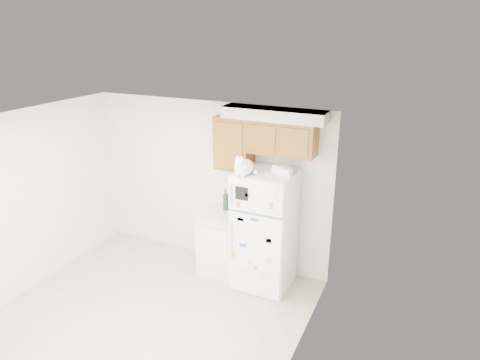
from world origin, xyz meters
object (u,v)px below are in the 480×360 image
Objects in this scene: bottle_green at (225,199)px; bottle_amber at (231,203)px; storage_box_front at (286,172)px; refrigerator at (265,230)px; storage_box_back at (280,169)px; base_counter at (223,242)px; cat at (243,167)px.

bottle_amber is at bearing -10.27° from bottle_green.
storage_box_front is 0.44× the size of bottle_green.
refrigerator is 0.92m from storage_box_back.
storage_box_back is 1.13m from bottle_green.
base_counter is 2.15× the size of cat.
storage_box_back is at bearing 16.05° from refrigerator.
base_counter is 1.61m from storage_box_front.
bottle_amber is (-0.62, 0.23, 0.20)m from refrigerator.
refrigerator is 11.33× the size of storage_box_front.
storage_box_back is 0.12m from storage_box_front.
storage_box_back is (0.40, 0.29, -0.06)m from cat.
base_counter is at bearing -114.71° from bottle_amber.
base_counter is 0.62m from bottle_amber.
base_counter is at bearing -78.84° from bottle_green.
bottle_green is at bearing -175.33° from storage_box_back.
storage_box_front is (0.97, -0.09, 1.28)m from base_counter.
storage_box_back is at bearing 153.67° from storage_box_front.
bottle_amber is at bearing 172.28° from storage_box_front.
storage_box_front is 1.16m from bottle_amber.
storage_box_front is at bearing -3.37° from refrigerator.
base_counter is 2.73× the size of bottle_green.
refrigerator is 1.01m from cat.
storage_box_back is 0.53× the size of bottle_green.
base_counter is at bearing 173.91° from refrigerator.
cat reaches higher than refrigerator.
cat is at bearing -148.70° from storage_box_front.
storage_box_back reaches higher than refrigerator.
cat is at bearing -132.60° from refrigerator.
storage_box_back is 0.67× the size of bottle_amber.
cat reaches higher than bottle_amber.
storage_box_front is at bearing -16.91° from storage_box_back.
storage_box_back is at bearing -12.09° from bottle_green.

